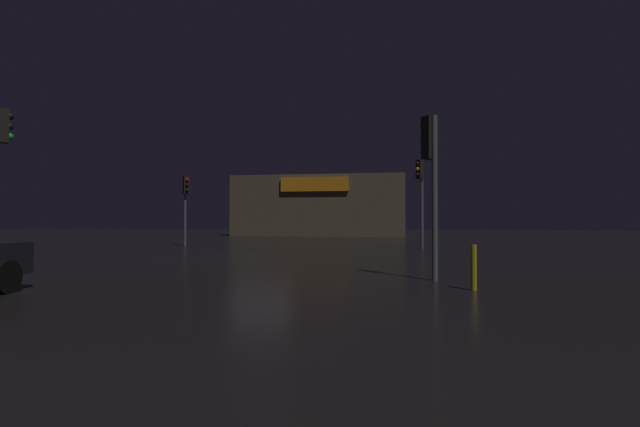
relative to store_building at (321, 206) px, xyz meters
name	(u,v)px	position (x,y,z in m)	size (l,w,h in m)	color
ground_plane	(260,257)	(2.08, -27.37, -2.83)	(120.00, 120.00, 0.00)	black
store_building	(321,206)	(0.00, 0.00, 0.00)	(16.10, 7.46, 5.66)	brown
traffic_signal_main	(431,162)	(8.27, -33.81, 0.01)	(0.42, 0.42, 3.93)	#595B60
traffic_signal_opposite	(2,146)	(-3.44, -33.91, 0.67)	(0.41, 0.43, 4.56)	#595B60
traffic_signal_cross_left	(186,196)	(-4.23, -20.72, -0.02)	(0.42, 0.42, 3.89)	#595B60
traffic_signal_cross_right	(421,186)	(8.59, -21.02, 0.35)	(0.42, 0.42, 4.50)	#595B60
bollard_kerb_a	(474,267)	(9.02, -35.36, -2.37)	(0.12, 0.12, 0.93)	gold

